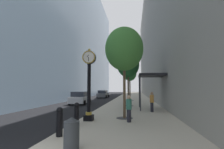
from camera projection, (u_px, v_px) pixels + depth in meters
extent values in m
plane|color=black|center=(114.00, 100.00, 31.15)|extent=(110.00, 110.00, 0.00)
cube|color=#BCB29E|center=(132.00, 99.00, 33.74)|extent=(6.39, 80.00, 0.14)
cube|color=slate|center=(60.00, 24.00, 36.64)|extent=(9.00, 80.00, 30.46)
cube|color=gray|center=(173.00, 29.00, 33.75)|extent=(9.00, 80.00, 26.49)
cube|color=black|center=(89.00, 118.00, 11.02)|extent=(0.55, 0.55, 0.35)
cylinder|color=gold|center=(89.00, 113.00, 11.04)|extent=(0.39, 0.38, 0.18)
cylinder|color=black|center=(89.00, 88.00, 11.16)|extent=(0.22, 0.22, 2.99)
cylinder|color=black|center=(89.00, 57.00, 11.30)|extent=(0.84, 0.28, 0.84)
torus|color=gold|center=(89.00, 57.00, 11.14)|extent=(0.82, 0.05, 0.82)
cylinder|color=white|center=(89.00, 57.00, 11.15)|extent=(0.69, 0.01, 0.69)
cylinder|color=white|center=(90.00, 58.00, 11.45)|extent=(0.69, 0.01, 0.69)
sphere|color=gold|center=(89.00, 50.00, 11.33)|extent=(0.16, 0.16, 0.16)
cube|color=black|center=(88.00, 56.00, 11.15)|extent=(0.13, 0.01, 0.15)
cube|color=black|center=(88.00, 59.00, 11.13)|extent=(0.05, 0.01, 0.26)
cylinder|color=black|center=(59.00, 124.00, 7.49)|extent=(0.27, 0.27, 1.01)
sphere|color=black|center=(60.00, 110.00, 7.53)|extent=(0.28, 0.28, 0.28)
cylinder|color=black|center=(77.00, 116.00, 9.71)|extent=(0.27, 0.27, 1.01)
sphere|color=black|center=(77.00, 105.00, 9.75)|extent=(0.28, 0.28, 0.28)
cylinder|color=#333335|center=(125.00, 118.00, 11.84)|extent=(1.10, 1.10, 0.02)
cylinder|color=brown|center=(124.00, 90.00, 11.98)|extent=(0.18, 0.18, 3.70)
ellipsoid|color=#428438|center=(124.00, 49.00, 12.18)|extent=(2.62, 2.62, 3.01)
cylinder|color=#333335|center=(128.00, 106.00, 19.85)|extent=(1.10, 1.10, 0.02)
cylinder|color=#4C3D2D|center=(128.00, 89.00, 19.99)|extent=(0.18, 0.18, 3.67)
ellipsoid|color=#23602D|center=(128.00, 65.00, 20.19)|extent=(2.51, 2.51, 2.89)
cylinder|color=#333335|center=(130.00, 100.00, 27.87)|extent=(1.10, 1.10, 0.02)
cylinder|color=brown|center=(130.00, 89.00, 27.99)|extent=(0.18, 0.18, 3.50)
ellipsoid|color=#2D7033|center=(130.00, 73.00, 28.18)|extent=(2.10, 2.10, 2.41)
cylinder|color=#383D42|center=(72.00, 135.00, 5.93)|extent=(0.52, 0.52, 0.92)
cone|color=#272A2E|center=(72.00, 120.00, 5.97)|extent=(0.53, 0.53, 0.16)
cylinder|color=#23232D|center=(129.00, 116.00, 10.54)|extent=(0.37, 0.37, 0.75)
cylinder|color=#337560|center=(129.00, 104.00, 10.59)|extent=(0.48, 0.48, 0.60)
sphere|color=tan|center=(129.00, 97.00, 10.62)|extent=(0.23, 0.23, 0.23)
cylinder|color=#23232D|center=(152.00, 107.00, 14.89)|extent=(0.29, 0.29, 0.78)
cylinder|color=#B77A33|center=(152.00, 99.00, 14.94)|extent=(0.38, 0.38, 0.63)
sphere|color=#9E7556|center=(152.00, 93.00, 14.98)|extent=(0.24, 0.24, 0.24)
cube|color=black|center=(151.00, 75.00, 17.15)|extent=(2.40, 3.60, 0.20)
cylinder|color=#333338|center=(140.00, 93.00, 15.58)|extent=(0.10, 0.10, 3.20)
cylinder|color=#333338|center=(139.00, 92.00, 18.75)|extent=(0.10, 0.10, 3.20)
cube|color=slate|center=(103.00, 95.00, 37.42)|extent=(2.01, 4.11, 0.76)
cube|color=#282D38|center=(103.00, 92.00, 37.27)|extent=(1.71, 2.32, 0.62)
cylinder|color=black|center=(100.00, 96.00, 38.90)|extent=(0.25, 0.65, 0.64)
cylinder|color=black|center=(108.00, 96.00, 38.60)|extent=(0.25, 0.65, 0.64)
cylinder|color=black|center=(97.00, 97.00, 36.20)|extent=(0.25, 0.65, 0.64)
cylinder|color=black|center=(106.00, 97.00, 35.90)|extent=(0.25, 0.65, 0.64)
cube|color=silver|center=(80.00, 99.00, 23.24)|extent=(1.96, 4.13, 0.79)
cube|color=#282D38|center=(80.00, 94.00, 23.09)|extent=(1.71, 2.32, 0.65)
cylinder|color=black|center=(76.00, 101.00, 24.70)|extent=(0.23, 0.64, 0.64)
cylinder|color=black|center=(90.00, 101.00, 24.50)|extent=(0.23, 0.64, 0.64)
cylinder|color=black|center=(69.00, 103.00, 21.94)|extent=(0.23, 0.64, 0.64)
cylinder|color=black|center=(84.00, 103.00, 21.73)|extent=(0.23, 0.64, 0.64)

